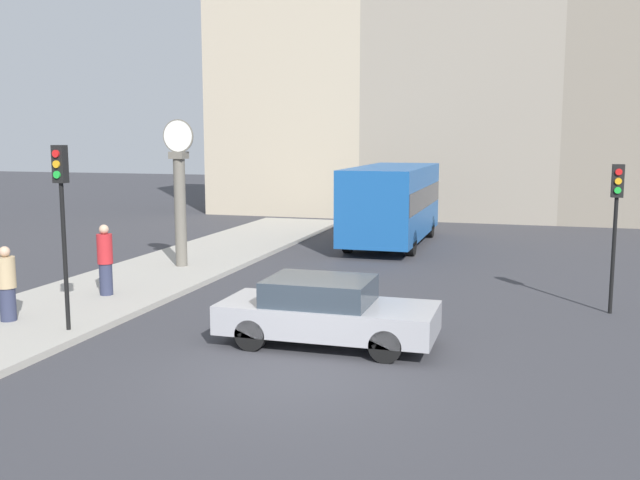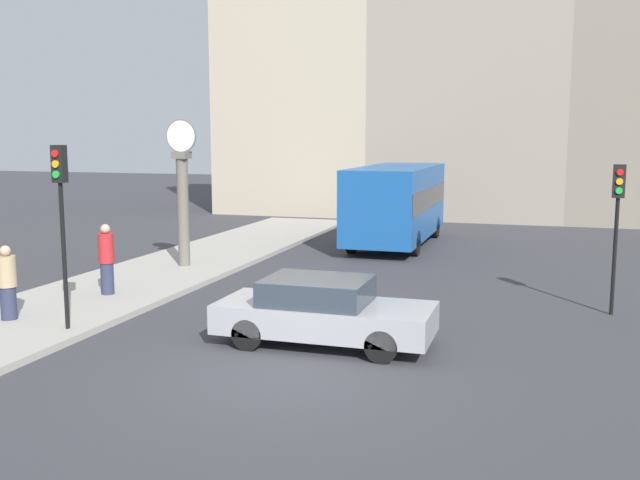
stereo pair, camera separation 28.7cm
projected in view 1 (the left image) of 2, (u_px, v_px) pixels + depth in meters
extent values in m
plane|color=#38383D|center=(288.00, 377.00, 12.35)|extent=(120.00, 120.00, 0.00)
cube|color=#A39E93|center=(194.00, 260.00, 23.53)|extent=(3.90, 23.65, 0.15)
cube|color=#B7A88E|center=(294.00, 61.00, 38.14)|extent=(8.42, 5.00, 16.27)
cube|color=gray|center=(463.00, 59.00, 35.66)|extent=(9.46, 5.00, 15.91)
cube|color=#9E9EA3|center=(328.00, 317.00, 14.19)|extent=(4.29, 1.81, 0.58)
cube|color=#2D3842|center=(320.00, 291.00, 14.16)|extent=(2.06, 1.63, 0.50)
cylinder|color=black|center=(401.00, 324.00, 14.61)|extent=(0.62, 0.22, 0.62)
cylinder|color=black|center=(386.00, 346.00, 13.10)|extent=(0.62, 0.22, 0.62)
cylinder|color=black|center=(279.00, 315.00, 15.36)|extent=(0.62, 0.22, 0.62)
cylinder|color=black|center=(251.00, 335.00, 13.85)|extent=(0.62, 0.22, 0.62)
cube|color=#195199|center=(392.00, 201.00, 27.23)|extent=(2.54, 7.72, 2.64)
cube|color=#1E232D|center=(392.00, 196.00, 27.20)|extent=(2.57, 7.57, 0.78)
cylinder|color=black|center=(430.00, 227.00, 29.36)|extent=(0.28, 0.90, 0.90)
cylinder|color=black|center=(376.00, 225.00, 30.00)|extent=(0.28, 0.90, 0.90)
cylinder|color=black|center=(411.00, 243.00, 24.82)|extent=(0.28, 0.90, 0.90)
cylinder|color=black|center=(348.00, 240.00, 25.45)|extent=(0.28, 0.90, 0.90)
cylinder|color=black|center=(65.00, 257.00, 14.61)|extent=(0.09, 0.09, 3.05)
cube|color=black|center=(60.00, 164.00, 14.34)|extent=(0.26, 0.20, 0.76)
cylinder|color=red|center=(56.00, 154.00, 14.19)|extent=(0.15, 0.04, 0.15)
cylinder|color=orange|center=(56.00, 164.00, 14.22)|extent=(0.15, 0.04, 0.15)
cylinder|color=green|center=(57.00, 175.00, 14.25)|extent=(0.15, 0.04, 0.15)
cylinder|color=black|center=(613.00, 256.00, 16.59)|extent=(0.09, 0.09, 2.74)
cube|color=black|center=(618.00, 181.00, 16.34)|extent=(0.26, 0.20, 0.76)
cylinder|color=red|center=(619.00, 172.00, 16.20)|extent=(0.15, 0.04, 0.15)
cylinder|color=orange|center=(618.00, 181.00, 16.23)|extent=(0.15, 0.04, 0.15)
cylinder|color=green|center=(618.00, 190.00, 16.26)|extent=(0.15, 0.04, 0.15)
cylinder|color=#666056|center=(180.00, 213.00, 21.92)|extent=(0.36, 0.36, 3.31)
cube|color=#666056|center=(179.00, 155.00, 21.66)|extent=(0.47, 0.47, 0.21)
cylinder|color=#666056|center=(178.00, 136.00, 21.58)|extent=(1.01, 0.04, 1.01)
cylinder|color=white|center=(178.00, 136.00, 21.58)|extent=(0.94, 0.06, 0.94)
cylinder|color=#2D334C|center=(8.00, 304.00, 15.51)|extent=(0.34, 0.34, 0.73)
cylinder|color=tan|center=(6.00, 272.00, 15.40)|extent=(0.40, 0.40, 0.68)
sphere|color=tan|center=(4.00, 252.00, 15.34)|extent=(0.23, 0.23, 0.23)
cylinder|color=#2D334C|center=(106.00, 279.00, 18.04)|extent=(0.33, 0.33, 0.80)
cylinder|color=red|center=(105.00, 249.00, 17.93)|extent=(0.38, 0.38, 0.75)
sphere|color=tan|center=(104.00, 229.00, 17.85)|extent=(0.24, 0.24, 0.24)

